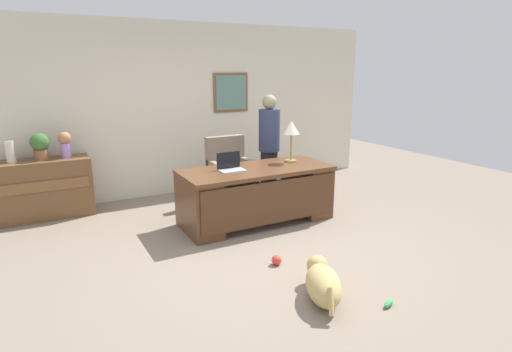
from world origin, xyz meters
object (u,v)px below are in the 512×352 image
at_px(dog_toy_ball, 277,260).
at_px(vase_with_flowers, 65,143).
at_px(dog_toy_bone, 389,304).
at_px(armchair, 230,174).
at_px(dog_lying, 323,283).
at_px(potted_plant, 40,145).
at_px(vase_empty, 10,152).
at_px(person_standing, 269,147).
at_px(desk_lamp, 291,130).
at_px(laptop, 230,166).
at_px(desk, 257,193).
at_px(credenza, 44,189).

bearing_deg(dog_toy_ball, vase_with_flowers, 121.78).
bearing_deg(dog_toy_bone, armchair, 90.11).
bearing_deg(dog_lying, potted_plant, 119.96).
distance_m(vase_empty, dog_toy_ball, 3.74).
distance_m(vase_with_flowers, potted_plant, 0.30).
height_order(person_standing, desk_lamp, person_standing).
bearing_deg(armchair, dog_toy_bone, -89.89).
height_order(desk_lamp, vase_with_flowers, desk_lamp).
xyz_separation_m(dog_lying, dog_toy_ball, (-0.01, 0.76, -0.10)).
xyz_separation_m(armchair, dog_toy_bone, (0.01, -3.20, -0.44)).
height_order(laptop, desk_lamp, desk_lamp).
bearing_deg(desk, dog_lying, -101.79).
bearing_deg(dog_toy_bone, vase_empty, 125.78).
bearing_deg(desk, desk_lamp, 12.96).
bearing_deg(credenza, armchair, -15.55).
height_order(laptop, potted_plant, potted_plant).
distance_m(armchair, dog_lying, 2.88).
height_order(vase_with_flowers, vase_empty, vase_with_flowers).
height_order(credenza, vase_with_flowers, vase_with_flowers).
relative_size(desk_lamp, dog_toy_ball, 5.38).
relative_size(potted_plant, dog_toy_ball, 3.42).
height_order(armchair, desk_lamp, desk_lamp).
relative_size(armchair, dog_lying, 1.43).
distance_m(person_standing, dog_lying, 3.00).
distance_m(desk, vase_empty, 3.24).
xyz_separation_m(desk_lamp, vase_with_flowers, (-2.74, 1.43, -0.17)).
distance_m(desk, laptop, 0.52).
distance_m(credenza, armchair, 2.57).
relative_size(desk_lamp, vase_empty, 1.98).
xyz_separation_m(dog_lying, vase_with_flowers, (-1.72, 3.52, 0.85)).
xyz_separation_m(person_standing, dog_toy_ball, (-1.05, -1.97, -0.78)).
bearing_deg(desk_lamp, vase_empty, 157.20).
relative_size(dog_lying, laptop, 2.21).
bearing_deg(armchair, dog_toy_ball, -101.85).
bearing_deg(desk_lamp, dog_toy_bone, -103.37).
xyz_separation_m(dog_lying, dog_toy_bone, (0.43, -0.38, -0.13)).
relative_size(person_standing, potted_plant, 4.49).
xyz_separation_m(armchair, dog_toy_ball, (-0.43, -2.07, -0.41)).
bearing_deg(dog_toy_bone, desk_lamp, 76.63).
distance_m(credenza, potted_plant, 0.60).
relative_size(desk, vase_with_flowers, 5.57).
bearing_deg(vase_empty, vase_with_flowers, 0.00).
bearing_deg(laptop, dog_toy_bone, -81.47).
xyz_separation_m(desk, laptop, (-0.34, 0.08, 0.39)).
bearing_deg(desk_lamp, desk, -167.04).
bearing_deg(dog_toy_bone, person_standing, 78.90).
bearing_deg(vase_empty, credenza, -0.23).
relative_size(person_standing, desk_lamp, 2.86).
bearing_deg(armchair, laptop, -114.21).
distance_m(dog_lying, potted_plant, 4.15).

